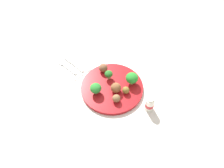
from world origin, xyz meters
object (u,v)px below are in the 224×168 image
(plate, at_px, (112,88))
(fork, at_px, (66,66))
(meatball_far_rim, at_px, (126,90))
(broccoli_floret_mid_right, at_px, (132,78))
(knife, at_px, (72,63))
(meatball_mid_right, at_px, (103,68))
(broccoli_floret_back_right, at_px, (109,74))
(broccoli_floret_back_left, at_px, (96,88))
(yogurt_bottle, at_px, (150,104))
(napkin, at_px, (71,66))
(meatball_center, at_px, (116,98))
(meatball_back_left, at_px, (116,88))

(plate, distance_m, fork, 0.26)
(plate, xyz_separation_m, meatball_far_rim, (-0.07, -0.02, 0.02))
(broccoli_floret_mid_right, relative_size, knife, 0.40)
(plate, height_order, meatball_mid_right, meatball_mid_right)
(broccoli_floret_mid_right, bearing_deg, broccoli_floret_back_right, 26.45)
(broccoli_floret_back_left, relative_size, fork, 0.43)
(broccoli_floret_mid_right, bearing_deg, meatball_mid_right, 12.81)
(broccoli_floret_mid_right, bearing_deg, yogurt_bottle, 160.98)
(meatball_far_rim, relative_size, knife, 0.22)
(plate, relative_size, fork, 2.33)
(broccoli_floret_mid_right, height_order, napkin, broccoli_floret_mid_right)
(meatball_center, relative_size, meatball_far_rim, 1.09)
(broccoli_floret_mid_right, relative_size, fork, 0.48)
(broccoli_floret_back_left, height_order, knife, broccoli_floret_back_left)
(napkin, bearing_deg, plate, -171.76)
(broccoli_floret_back_right, xyz_separation_m, meatball_center, (-0.11, 0.07, -0.01))
(meatball_far_rim, height_order, knife, meatball_far_rim)
(broccoli_floret_mid_right, bearing_deg, meatball_far_rim, 104.13)
(broccoli_floret_back_left, bearing_deg, yogurt_bottle, -155.43)
(broccoli_floret_back_left, distance_m, broccoli_floret_back_right, 0.10)
(plate, height_order, meatball_back_left, meatball_back_left)
(knife, bearing_deg, meatball_mid_right, -159.05)
(fork, relative_size, yogurt_bottle, 1.65)
(broccoli_floret_back_right, xyz_separation_m, broccoli_floret_mid_right, (-0.10, -0.05, 0.01))
(broccoli_floret_back_left, relative_size, meatball_center, 1.47)
(broccoli_floret_back_left, xyz_separation_m, meatball_center, (-0.09, -0.03, -0.01))
(meatball_mid_right, bearing_deg, plate, 155.58)
(broccoli_floret_back_right, relative_size, fork, 0.36)
(broccoli_floret_back_right, xyz_separation_m, meatball_mid_right, (0.05, -0.02, -0.01))
(plate, relative_size, broccoli_floret_mid_right, 4.82)
(meatball_back_left, bearing_deg, meatball_center, 133.68)
(meatball_far_rim, bearing_deg, napkin, 9.76)
(plate, height_order, broccoli_floret_back_left, broccoli_floret_back_left)
(plate, distance_m, meatball_mid_right, 0.11)
(meatball_mid_right, relative_size, fork, 0.34)
(meatball_back_left, xyz_separation_m, yogurt_bottle, (-0.16, -0.03, -0.01))
(broccoli_floret_back_right, height_order, meatball_far_rim, broccoli_floret_back_right)
(knife, bearing_deg, broccoli_floret_back_right, -167.72)
(broccoli_floret_mid_right, height_order, yogurt_bottle, broccoli_floret_mid_right)
(broccoli_floret_back_left, distance_m, napkin, 0.22)
(knife, bearing_deg, fork, 85.39)
(broccoli_floret_back_left, xyz_separation_m, meatball_back_left, (-0.06, -0.07, -0.01))
(broccoli_floret_mid_right, bearing_deg, fork, 23.02)
(napkin, bearing_deg, yogurt_bottle, -171.54)
(broccoli_floret_mid_right, relative_size, meatball_center, 1.67)
(broccoli_floret_back_right, xyz_separation_m, meatball_back_left, (-0.07, 0.03, -0.00))
(meatball_back_left, relative_size, fork, 0.38)
(broccoli_floret_mid_right, relative_size, meatball_far_rim, 1.81)
(meatball_mid_right, distance_m, knife, 0.17)
(meatball_mid_right, height_order, yogurt_bottle, yogurt_bottle)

